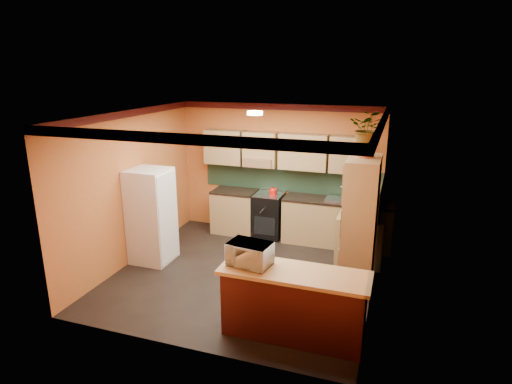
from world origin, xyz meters
TOP-DOWN VIEW (x-y plane):
  - room_shell at (0.02, 0.28)m, footprint 4.24×4.24m
  - base_cabinets_back at (0.52, 1.80)m, footprint 3.65×0.60m
  - countertop_back at (0.52, 1.80)m, footprint 3.65×0.62m
  - stove at (-0.11, 1.80)m, footprint 0.58×0.58m
  - kettle at (-0.01, 1.75)m, footprint 0.18×0.18m
  - sink at (1.29, 1.80)m, footprint 0.48×0.40m
  - base_cabinets_right at (1.80, 1.11)m, footprint 0.60×0.80m
  - countertop_right at (1.80, 1.11)m, footprint 0.62×0.80m
  - fridge at (-1.75, 0.02)m, footprint 0.68×0.66m
  - pantry at (1.85, 0.23)m, footprint 0.48×0.90m
  - fern_pot at (1.85, 0.28)m, footprint 0.22×0.22m
  - fern at (1.85, 0.28)m, footprint 0.55×0.50m
  - breakfast_bar at (1.21, -1.41)m, footprint 1.80×0.55m
  - bar_top at (1.21, -1.41)m, footprint 1.90×0.65m
  - microwave at (0.62, -1.41)m, footprint 0.59×0.44m

SIDE VIEW (x-z plane):
  - base_cabinets_back at x=0.52m, z-range 0.00..0.88m
  - base_cabinets_right at x=1.80m, z-range 0.00..0.88m
  - breakfast_bar at x=1.21m, z-range 0.00..0.88m
  - stove at x=-0.11m, z-range 0.00..0.91m
  - fridge at x=-1.75m, z-range 0.00..1.70m
  - countertop_back at x=0.52m, z-range 0.88..0.92m
  - countertop_right at x=1.80m, z-range 0.88..0.92m
  - bar_top at x=1.21m, z-range 0.88..0.93m
  - sink at x=1.29m, z-range 0.92..0.95m
  - kettle at x=-0.01m, z-range 0.91..1.09m
  - pantry at x=1.85m, z-range 0.00..2.10m
  - microwave at x=0.62m, z-range 0.93..1.23m
  - room_shell at x=0.02m, z-range 0.73..3.45m
  - fern_pot at x=1.85m, z-range 2.10..2.26m
  - fern at x=1.85m, z-range 2.26..2.79m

